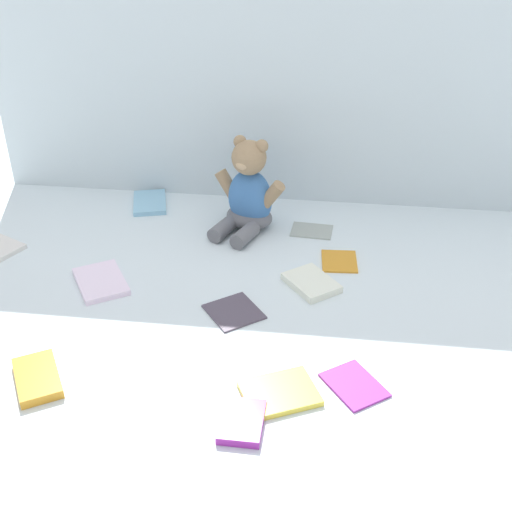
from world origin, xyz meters
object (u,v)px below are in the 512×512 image
(book_case_6, at_px, (243,422))
(book_case_9, at_px, (101,282))
(book_case_0, at_px, (37,378))
(book_case_10, at_px, (311,283))
(book_case_3, at_px, (234,311))
(book_case_1, at_px, (312,230))
(book_case_8, at_px, (339,260))
(book_case_4, at_px, (354,384))
(teddy_bear, at_px, (248,196))
(book_case_2, at_px, (150,202))
(book_case_7, at_px, (280,393))

(book_case_6, bearing_deg, book_case_9, -44.77)
(book_case_0, distance_m, book_case_6, 0.37)
(book_case_10, bearing_deg, book_case_6, 39.53)
(book_case_10, bearing_deg, book_case_3, -0.75)
(book_case_3, bearing_deg, book_case_1, 31.67)
(book_case_0, distance_m, book_case_1, 0.75)
(book_case_0, xyz_separation_m, book_case_8, (0.52, 0.47, -0.00))
(book_case_4, bearing_deg, book_case_3, -74.10)
(teddy_bear, relative_size, book_case_3, 2.24)
(book_case_1, bearing_deg, book_case_4, 14.67)
(book_case_0, height_order, book_case_4, book_case_0)
(teddy_bear, xyz_separation_m, book_case_3, (0.02, -0.36, -0.08))
(teddy_bear, bearing_deg, book_case_2, -175.79)
(teddy_bear, xyz_separation_m, book_case_9, (-0.28, -0.30, -0.08))
(book_case_2, bearing_deg, book_case_6, 100.09)
(book_case_9, xyz_separation_m, book_case_10, (0.45, 0.05, 0.00))
(book_case_2, bearing_deg, book_case_1, 152.62)
(book_case_1, distance_m, book_case_6, 0.66)
(book_case_6, distance_m, book_case_10, 0.43)
(teddy_bear, xyz_separation_m, book_case_0, (-0.29, -0.61, -0.08))
(book_case_0, height_order, book_case_2, book_case_0)
(teddy_bear, distance_m, book_case_2, 0.30)
(book_case_4, bearing_deg, book_case_6, -3.59)
(book_case_2, bearing_deg, book_case_10, 127.85)
(book_case_4, height_order, book_case_10, book_case_10)
(book_case_0, bearing_deg, book_case_1, -157.85)
(teddy_bear, bearing_deg, book_case_0, -93.77)
(book_case_7, bearing_deg, teddy_bear, -12.87)
(book_case_0, xyz_separation_m, book_case_4, (0.55, 0.06, -0.00))
(book_case_10, bearing_deg, book_case_2, -75.37)
(book_case_4, bearing_deg, book_case_9, -61.43)
(teddy_bear, relative_size, book_case_0, 1.89)
(teddy_bear, relative_size, book_case_4, 2.17)
(book_case_3, relative_size, book_case_4, 0.97)
(book_case_3, bearing_deg, book_case_9, 130.26)
(book_case_4, xyz_separation_m, book_case_6, (-0.18, -0.12, 0.00))
(book_case_3, relative_size, book_case_10, 0.90)
(book_case_7, height_order, book_case_10, book_case_10)
(book_case_1, bearing_deg, book_case_10, 6.73)
(book_case_3, height_order, book_case_8, same)
(book_case_3, xyz_separation_m, book_case_7, (0.11, -0.23, 0.00))
(book_case_6, distance_m, book_case_8, 0.54)
(teddy_bear, xyz_separation_m, book_case_10, (0.17, -0.25, -0.08))
(book_case_2, relative_size, book_case_4, 1.24)
(book_case_8, distance_m, book_case_9, 0.53)
(book_case_1, bearing_deg, book_case_7, 1.63)
(book_case_4, bearing_deg, book_case_0, -30.25)
(book_case_8, relative_size, book_case_9, 0.67)
(book_case_4, bearing_deg, book_case_2, -86.17)
(teddy_bear, height_order, book_case_3, teddy_bear)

